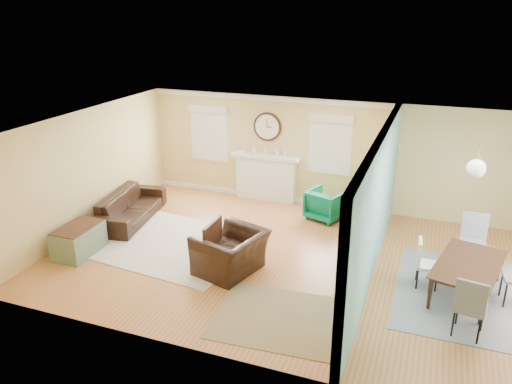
{
  "coord_description": "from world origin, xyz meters",
  "views": [
    {
      "loc": [
        2.36,
        -8.18,
        4.62
      ],
      "look_at": [
        -0.8,
        0.3,
        1.2
      ],
      "focal_mm": 35.0,
      "sensor_mm": 36.0,
      "label": 1
    }
  ],
  "objects_px": {
    "green_chair": "(326,204)",
    "dining_table": "(468,280)",
    "eames_chair": "(231,253)",
    "credenza": "(364,221)",
    "sofa": "(130,207)"
  },
  "relations": [
    {
      "from": "sofa",
      "to": "dining_table",
      "type": "bearing_deg",
      "value": -104.9
    },
    {
      "from": "sofa",
      "to": "credenza",
      "type": "bearing_deg",
      "value": -89.34
    },
    {
      "from": "credenza",
      "to": "dining_table",
      "type": "xyz_separation_m",
      "value": [
        2.0,
        -1.6,
        -0.1
      ]
    },
    {
      "from": "sofa",
      "to": "dining_table",
      "type": "relative_size",
      "value": 1.31
    },
    {
      "from": "sofa",
      "to": "green_chair",
      "type": "distance_m",
      "value": 4.43
    },
    {
      "from": "sofa",
      "to": "green_chair",
      "type": "bearing_deg",
      "value": -77.66
    },
    {
      "from": "sofa",
      "to": "eames_chair",
      "type": "height_order",
      "value": "eames_chair"
    },
    {
      "from": "eames_chair",
      "to": "credenza",
      "type": "height_order",
      "value": "credenza"
    },
    {
      "from": "green_chair",
      "to": "dining_table",
      "type": "distance_m",
      "value": 3.79
    },
    {
      "from": "sofa",
      "to": "credenza",
      "type": "relative_size",
      "value": 1.39
    },
    {
      "from": "credenza",
      "to": "sofa",
      "type": "bearing_deg",
      "value": -170.21
    },
    {
      "from": "sofa",
      "to": "green_chair",
      "type": "relative_size",
      "value": 2.92
    },
    {
      "from": "eames_chair",
      "to": "credenza",
      "type": "relative_size",
      "value": 0.74
    },
    {
      "from": "eames_chair",
      "to": "dining_table",
      "type": "xyz_separation_m",
      "value": [
        4.05,
        0.64,
        -0.09
      ]
    },
    {
      "from": "green_chair",
      "to": "credenza",
      "type": "relative_size",
      "value": 0.48
    }
  ]
}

